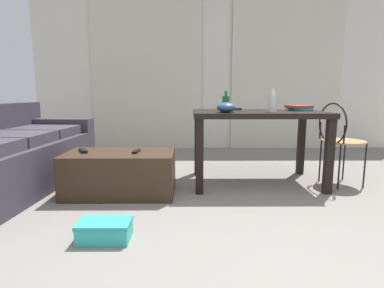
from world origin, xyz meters
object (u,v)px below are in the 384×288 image
(shoebox, at_px, (105,230))
(tv_remote_secondary, at_px, (83,151))
(couch, at_px, (5,157))
(bowl, at_px, (226,107))
(bottle_far, at_px, (273,102))
(book_stack, at_px, (299,108))
(scissors, at_px, (307,112))
(bottle_near, at_px, (226,103))
(tv_remote_on_table, at_px, (237,109))
(wire_chair, at_px, (338,135))
(coffee_table, at_px, (121,173))
(tv_remote_primary, at_px, (136,151))
(craft_table, at_px, (257,121))

(shoebox, bearing_deg, tv_remote_secondary, 115.07)
(couch, height_order, bowl, bowl)
(bottle_far, relative_size, book_stack, 0.75)
(book_stack, xyz_separation_m, scissors, (-0.05, -0.33, -0.03))
(bottle_near, bearing_deg, tv_remote_on_table, 56.39)
(wire_chair, bearing_deg, bottle_far, -172.09)
(wire_chair, bearing_deg, bottle_near, 177.39)
(coffee_table, relative_size, tv_remote_primary, 6.83)
(craft_table, height_order, scissors, scissors)
(tv_remote_on_table, bearing_deg, couch, -175.48)
(tv_remote_on_table, distance_m, scissors, 0.74)
(bottle_near, bearing_deg, bowl, -95.08)
(wire_chair, distance_m, tv_remote_on_table, 1.03)
(shoebox, bearing_deg, book_stack, 38.75)
(tv_remote_on_table, xyz_separation_m, shoebox, (-1.04, -1.47, -0.69))
(wire_chair, bearing_deg, couch, -177.57)
(wire_chair, xyz_separation_m, shoebox, (-2.00, -1.19, -0.45))
(coffee_table, bearing_deg, bottle_far, 6.96)
(bottle_near, xyz_separation_m, shoebox, (-0.89, -1.24, -0.76))
(couch, xyz_separation_m, bottle_near, (2.11, 0.19, 0.50))
(wire_chair, height_order, bottle_near, bottle_near)
(bottle_far, height_order, shoebox, bottle_far)
(bottle_far, xyz_separation_m, tv_remote_on_table, (-0.27, 0.37, -0.08))
(wire_chair, xyz_separation_m, book_stack, (-0.35, 0.14, 0.26))
(bottle_near, distance_m, tv_remote_secondary, 1.43)
(couch, xyz_separation_m, shoebox, (1.22, -1.05, -0.25))
(bottle_near, bearing_deg, book_stack, 6.60)
(tv_remote_on_table, bearing_deg, bottle_far, -59.57)
(tv_remote_primary, distance_m, tv_remote_secondary, 0.49)
(craft_table, xyz_separation_m, tv_remote_secondary, (-1.65, -0.34, -0.24))
(shoebox, bearing_deg, tv_remote_on_table, 54.57)
(craft_table, xyz_separation_m, book_stack, (0.44, 0.05, 0.13))
(couch, distance_m, bottle_near, 2.18)
(craft_table, xyz_separation_m, scissors, (0.39, -0.28, 0.10))
(couch, distance_m, shoebox, 1.63)
(coffee_table, bearing_deg, tv_remote_primary, -5.38)
(craft_table, bearing_deg, bowl, -144.73)
(scissors, bearing_deg, bottle_near, 160.95)
(coffee_table, xyz_separation_m, craft_table, (1.31, 0.35, 0.45))
(tv_remote_on_table, height_order, scissors, tv_remote_on_table)
(bottle_far, relative_size, bowl, 1.23)
(tv_remote_secondary, bearing_deg, wire_chair, -23.09)
(scissors, bearing_deg, book_stack, 82.10)
(scissors, distance_m, tv_remote_primary, 1.59)
(craft_table, relative_size, scissors, 10.80)
(bowl, xyz_separation_m, tv_remote_secondary, (-1.31, -0.10, -0.39))
(tv_remote_on_table, distance_m, shoebox, 1.93)
(tv_remote_primary, xyz_separation_m, shoebox, (-0.05, -0.90, -0.34))
(coffee_table, height_order, wire_chair, wire_chair)
(craft_table, height_order, bottle_far, bottle_far)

